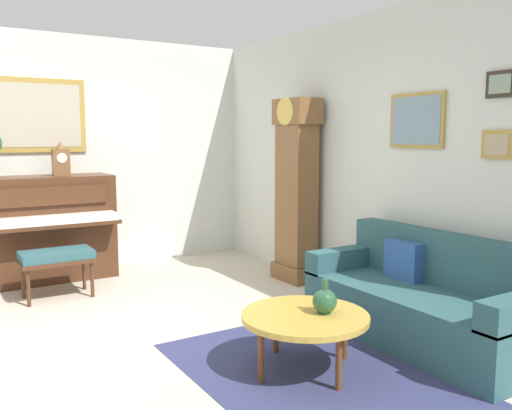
{
  "coord_description": "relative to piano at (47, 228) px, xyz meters",
  "views": [
    {
      "loc": [
        4.08,
        -1.39,
        1.61
      ],
      "look_at": [
        -0.22,
        1.27,
        0.97
      ],
      "focal_mm": 37.88,
      "sensor_mm": 36.0,
      "label": 1
    }
  ],
  "objects": [
    {
      "name": "piano_bench",
      "position": [
        0.78,
        -0.06,
        -0.19
      ],
      "size": [
        0.42,
        0.7,
        0.48
      ],
      "color": "#4C2B19",
      "rests_on": "ground_plane"
    },
    {
      "name": "ground_plane",
      "position": [
        2.23,
        0.25,
        -0.64
      ],
      "size": [
        6.4,
        6.0,
        0.1
      ],
      "primitive_type": "cube",
      "color": "beige"
    },
    {
      "name": "wall_left",
      "position": [
        -0.37,
        0.24,
        0.82
      ],
      "size": [
        0.13,
        4.9,
        2.8
      ],
      "color": "silver",
      "rests_on": "ground_plane"
    },
    {
      "name": "piano",
      "position": [
        0.0,
        0.0,
        0.0
      ],
      "size": [
        0.87,
        1.44,
        1.17
      ],
      "color": "#4C2B19",
      "rests_on": "ground_plane"
    },
    {
      "name": "area_rug",
      "position": [
        3.53,
        1.04,
        -0.59
      ],
      "size": [
        2.1,
        1.5,
        0.01
      ],
      "primitive_type": "cube",
      "color": "navy",
      "rests_on": "ground_plane"
    },
    {
      "name": "mantel_clock",
      "position": [
        0.0,
        0.19,
        0.75
      ],
      "size": [
        0.13,
        0.18,
        0.38
      ],
      "color": "brown",
      "rests_on": "piano"
    },
    {
      "name": "grandfather_clock",
      "position": [
        1.48,
        2.38,
        0.37
      ],
      "size": [
        0.52,
        0.34,
        2.03
      ],
      "color": "brown",
      "rests_on": "ground_plane"
    },
    {
      "name": "couch",
      "position": [
        3.5,
        2.16,
        -0.28
      ],
      "size": [
        1.9,
        0.8,
        0.84
      ],
      "color": "#2D565B",
      "rests_on": "ground_plane"
    },
    {
      "name": "green_jug",
      "position": [
        3.51,
        1.15,
        -0.11
      ],
      "size": [
        0.17,
        0.17,
        0.24
      ],
      "color": "#234C33",
      "rests_on": "coffee_table"
    },
    {
      "name": "coffee_table",
      "position": [
        3.45,
        1.03,
        -0.22
      ],
      "size": [
        0.88,
        0.88,
        0.4
      ],
      "color": "gold",
      "rests_on": "ground_plane"
    },
    {
      "name": "wall_back",
      "position": [
        2.25,
        2.65,
        0.81
      ],
      "size": [
        5.3,
        0.13,
        2.8
      ],
      "color": "silver",
      "rests_on": "ground_plane"
    }
  ]
}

